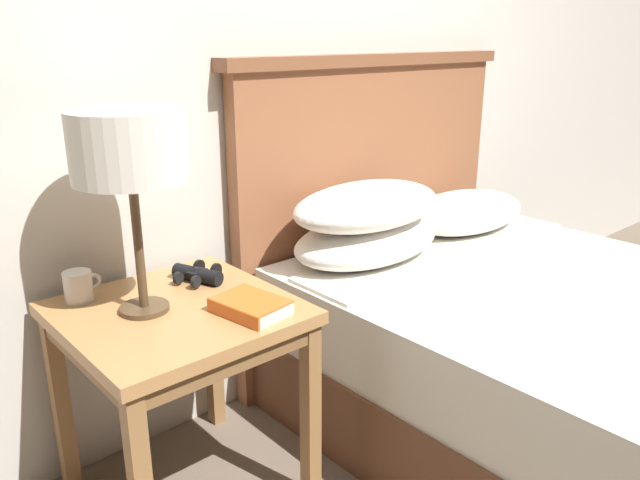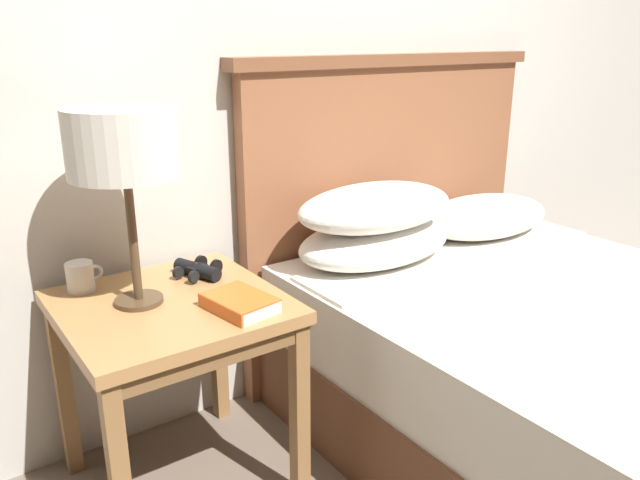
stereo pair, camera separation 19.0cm
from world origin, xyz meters
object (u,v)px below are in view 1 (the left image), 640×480
object	(u,v)px
table_lamp	(129,150)
coffee_mug	(79,286)
nightstand	(178,334)
bed	(545,348)
binoculars_pair	(198,274)
book_on_nightstand	(250,306)

from	to	relation	value
table_lamp	coffee_mug	distance (m)	0.44
nightstand	coffee_mug	xyz separation A→B (m)	(-0.18, 0.21, 0.12)
nightstand	table_lamp	size ratio (longest dim) A/B	1.14
nightstand	bed	size ratio (longest dim) A/B	0.32
bed	binoculars_pair	distance (m)	1.15
nightstand	bed	distance (m)	1.18
bed	coffee_mug	xyz separation A→B (m)	(-1.22, 0.74, 0.32)
table_lamp	binoculars_pair	distance (m)	0.47
nightstand	coffee_mug	size ratio (longest dim) A/B	5.83
table_lamp	nightstand	bearing A→B (deg)	-26.75
coffee_mug	bed	bearing A→B (deg)	-31.16
bed	table_lamp	world-z (taller)	bed
nightstand	bed	xyz separation A→B (m)	(1.04, -0.52, -0.20)
binoculars_pair	book_on_nightstand	bearing A→B (deg)	-92.58
binoculars_pair	coffee_mug	world-z (taller)	coffee_mug
nightstand	table_lamp	world-z (taller)	table_lamp
binoculars_pair	table_lamp	bearing A→B (deg)	-158.03
book_on_nightstand	binoculars_pair	size ratio (longest dim) A/B	1.27
bed	book_on_nightstand	xyz separation A→B (m)	(-0.91, 0.36, 0.30)
bed	book_on_nightstand	size ratio (longest dim) A/B	8.89
coffee_mug	book_on_nightstand	bearing A→B (deg)	-51.02
bed	coffee_mug	distance (m)	1.46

